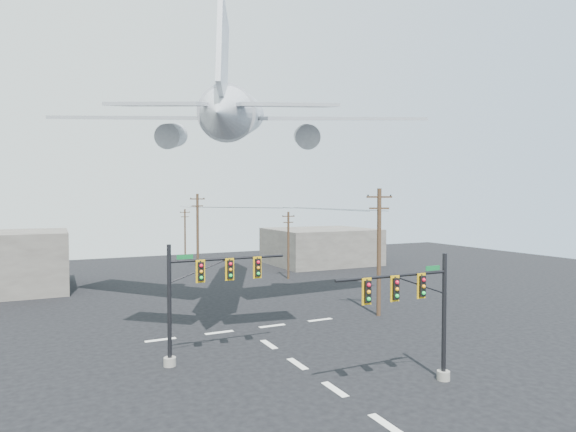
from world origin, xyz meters
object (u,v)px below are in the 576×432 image
airliner (239,115)px  utility_pole_d (185,232)px  utility_pole_a (379,249)px  signal_mast_far (201,294)px  utility_pole_c (198,230)px  signal_mast_near (420,312)px  utility_pole_b (288,244)px

airliner → utility_pole_d: bearing=17.4°
utility_pole_a → utility_pole_d: 45.54m
signal_mast_far → utility_pole_d: 51.04m
signal_mast_far → airliner: bearing=60.8°
signal_mast_far → utility_pole_c: size_ratio=0.73×
signal_mast_near → airliner: airliner is taller
utility_pole_d → utility_pole_c: bearing=-87.9°
signal_mast_near → utility_pole_b: bearing=75.6°
utility_pole_b → utility_pole_a: bearing=-92.4°
utility_pole_a → utility_pole_b: utility_pole_a is taller
signal_mast_near → airliner: 23.88m
utility_pole_a → airliner: 16.05m
utility_pole_d → utility_pole_a: bearing=-74.6°
utility_pole_b → airliner: size_ratio=0.25×
signal_mast_far → utility_pole_a: size_ratio=0.72×
utility_pole_a → signal_mast_far: bearing=-140.1°
utility_pole_d → airliner: size_ratio=0.24×
signal_mast_near → utility_pole_b: 32.56m
utility_pole_b → signal_mast_far: bearing=-124.4°
utility_pole_c → utility_pole_d: 15.52m
signal_mast_far → utility_pole_a: bearing=16.0°
utility_pole_b → utility_pole_c: utility_pole_c is taller
utility_pole_c → airliner: size_ratio=0.31×
signal_mast_near → utility_pole_a: size_ratio=0.67×
utility_pole_c → airliner: (-2.39, -22.41, 11.11)m
signal_mast_near → utility_pole_a: 14.44m
signal_mast_near → utility_pole_b: size_ratio=0.87×
signal_mast_far → utility_pole_c: bearing=75.1°
utility_pole_a → utility_pole_d: bearing=119.4°
signal_mast_far → airliner: size_ratio=0.23×
utility_pole_b → utility_pole_d: utility_pole_b is taller
signal_mast_near → utility_pole_b: utility_pole_b is taller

